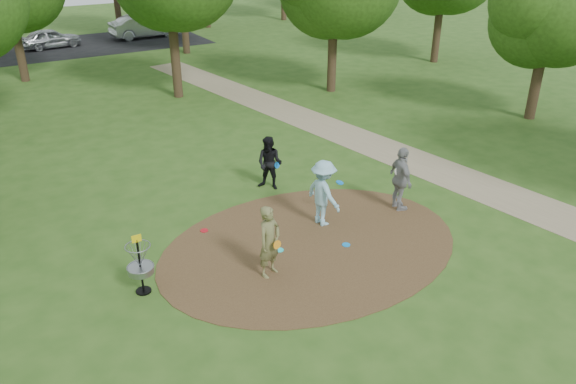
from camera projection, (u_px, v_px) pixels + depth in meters
ground at (311, 246)px, 15.05m from camera, size 100.00×100.00×0.00m
dirt_clearing at (311, 245)px, 15.04m from camera, size 8.40×8.40×0.02m
footpath at (436, 169)px, 19.58m from camera, size 7.55×39.89×0.01m
parking_lot at (101, 43)px, 39.07m from camera, size 14.00×8.00×0.01m
player_observer_with_disc at (269, 242)px, 13.44m from camera, size 0.80×0.67×1.86m
player_throwing_with_disc at (323, 193)px, 15.71m from camera, size 1.18×1.33×1.94m
player_walking_with_disc at (270, 163)px, 17.85m from camera, size 1.05×1.08×1.75m
player_waiting_with_disc at (401, 179)px, 16.51m from camera, size 0.74×1.24×1.98m
disc_ground_cyan at (280, 250)px, 14.80m from camera, size 0.22×0.22×0.02m
disc_ground_blue at (346, 245)px, 15.03m from camera, size 0.22×0.22×0.02m
disc_ground_red at (204, 230)px, 15.72m from camera, size 0.22×0.22×0.02m
car_left at (51, 38)px, 37.40m from camera, size 3.96×2.00×1.29m
car_right at (145, 26)px, 40.60m from camera, size 5.01×1.86×1.64m
disc_golf_basket at (139, 260)px, 12.82m from camera, size 0.63×0.63×1.54m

